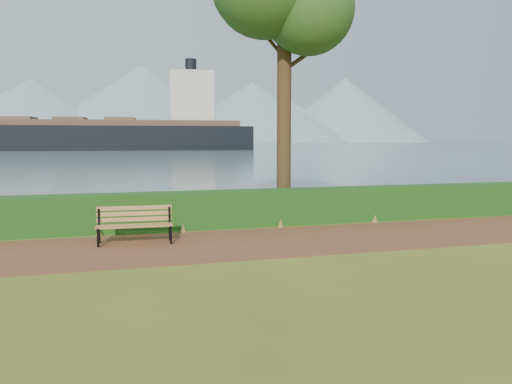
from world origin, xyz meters
name	(u,v)px	position (x,y,z in m)	size (l,w,h in m)	color
ground	(243,246)	(0.00, 0.00, 0.00)	(140.00, 140.00, 0.00)	#4E5E1A
path	(240,243)	(0.00, 0.30, 0.01)	(40.00, 3.40, 0.01)	brown
hedge	(220,209)	(0.00, 2.60, 0.50)	(32.00, 0.85, 1.00)	#174012
water	(120,144)	(0.00, 260.00, 0.01)	(700.00, 510.00, 0.00)	#456070
mountains	(105,108)	(-9.17, 406.05, 27.70)	(585.00, 190.00, 70.00)	#778F9F
bench	(135,222)	(-2.36, 0.97, 0.50)	(1.75, 0.59, 0.87)	black
cargo_ship	(96,135)	(-6.89, 109.04, 3.46)	(77.30, 19.12, 23.23)	black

